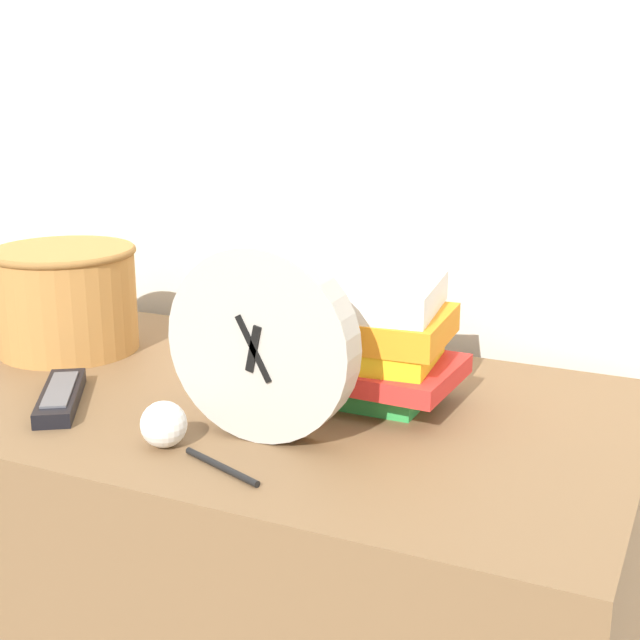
# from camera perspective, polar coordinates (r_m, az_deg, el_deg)

# --- Properties ---
(wall_back) EXTENTS (6.00, 0.04, 2.40)m
(wall_back) POSITION_cam_1_polar(r_m,az_deg,el_deg) (1.51, 0.21, 15.75)
(wall_back) COLOR silver
(wall_back) RESTS_ON ground_plane
(desk) EXTENTS (1.16, 0.60, 0.77)m
(desk) POSITION_cam_1_polar(r_m,az_deg,el_deg) (1.44, -6.36, -18.97)
(desk) COLOR brown
(desk) RESTS_ON ground_plane
(desk_clock) EXTENTS (0.24, 0.05, 0.24)m
(desk_clock) POSITION_cam_1_polar(r_m,az_deg,el_deg) (1.06, -3.76, -1.56)
(desk_clock) COLOR #B7B2A8
(desk_clock) RESTS_ON desk
(book_stack) EXTENTS (0.24, 0.19, 0.17)m
(book_stack) POSITION_cam_1_polar(r_m,az_deg,el_deg) (1.19, 2.99, -1.20)
(book_stack) COLOR green
(book_stack) RESTS_ON desk
(basket) EXTENTS (0.23, 0.23, 0.17)m
(basket) POSITION_cam_1_polar(r_m,az_deg,el_deg) (1.46, -15.95, 1.49)
(basket) COLOR #B27A3D
(basket) RESTS_ON desk
(tv_remote) EXTENTS (0.14, 0.18, 0.02)m
(tv_remote) POSITION_cam_1_polar(r_m,az_deg,el_deg) (1.24, -16.27, -4.73)
(tv_remote) COLOR black
(tv_remote) RESTS_ON desk
(crumpled_paper_ball) EXTENTS (0.06, 0.06, 0.06)m
(crumpled_paper_ball) POSITION_cam_1_polar(r_m,az_deg,el_deg) (1.08, -9.97, -6.59)
(crumpled_paper_ball) COLOR white
(crumpled_paper_ball) RESTS_ON desk
(pen) EXTENTS (0.12, 0.05, 0.01)m
(pen) POSITION_cam_1_polar(r_m,az_deg,el_deg) (1.02, -6.32, -9.32)
(pen) COLOR black
(pen) RESTS_ON desk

